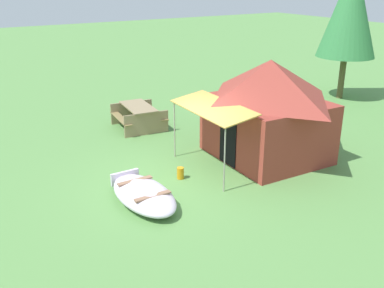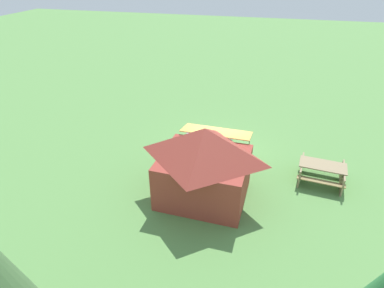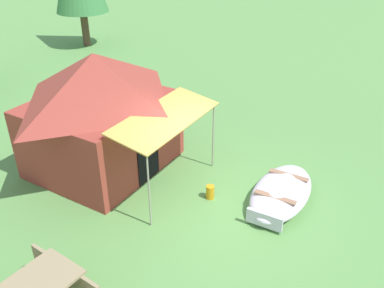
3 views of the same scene
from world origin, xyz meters
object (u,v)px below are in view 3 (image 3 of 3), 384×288
at_px(canvas_cabin_tent, 100,110).
at_px(fuel_can, 210,192).
at_px(beached_rowboat, 281,192).
at_px(cooler_box, 161,148).

distance_m(canvas_cabin_tent, fuel_can, 3.20).
bearing_deg(fuel_can, canvas_cabin_tent, 90.15).
relative_size(canvas_cabin_tent, fuel_can, 12.78).
height_order(beached_rowboat, cooler_box, beached_rowboat).
distance_m(beached_rowboat, fuel_can, 1.54).
bearing_deg(fuel_can, beached_rowboat, -64.61).
bearing_deg(cooler_box, fuel_can, -118.42).
relative_size(beached_rowboat, fuel_can, 7.47).
height_order(canvas_cabin_tent, cooler_box, canvas_cabin_tent).
relative_size(beached_rowboat, cooler_box, 3.97).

